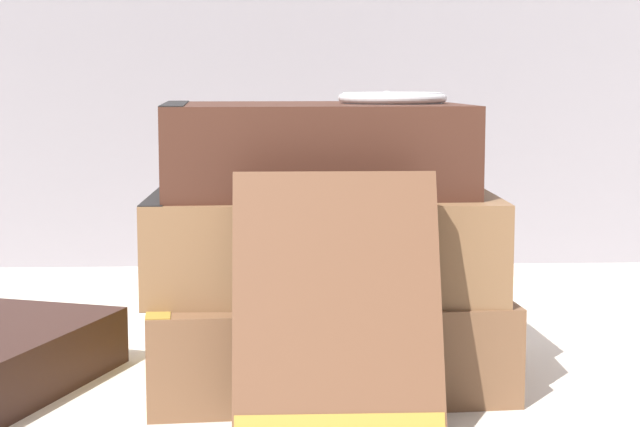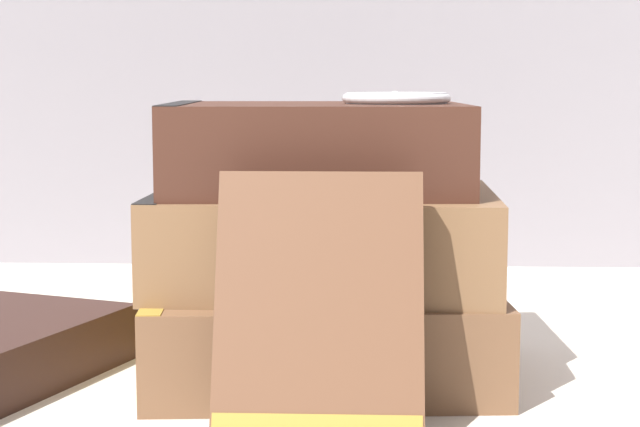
# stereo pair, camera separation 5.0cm
# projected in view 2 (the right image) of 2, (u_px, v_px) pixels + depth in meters

# --- Properties ---
(ground_plane) EXTENTS (3.00, 3.00, 0.00)m
(ground_plane) POSITION_uv_depth(u_px,v_px,m) (304.00, 383.00, 0.58)
(ground_plane) COLOR beige
(book_flat_bottom) EXTENTS (0.20, 0.16, 0.05)m
(book_flat_bottom) POSITION_uv_depth(u_px,v_px,m) (314.00, 332.00, 0.59)
(book_flat_bottom) COLOR brown
(book_flat_bottom) RESTS_ON ground_plane
(book_flat_middle) EXTENTS (0.19, 0.14, 0.05)m
(book_flat_middle) POSITION_uv_depth(u_px,v_px,m) (316.00, 238.00, 0.59)
(book_flat_middle) COLOR brown
(book_flat_middle) RESTS_ON book_flat_bottom
(book_flat_top) EXTENTS (0.17, 0.13, 0.05)m
(book_flat_top) POSITION_uv_depth(u_px,v_px,m) (307.00, 148.00, 0.58)
(book_flat_top) COLOR #422319
(book_flat_top) RESTS_ON book_flat_middle
(book_leaning_front) EXTENTS (0.09, 0.06, 0.12)m
(book_leaning_front) POSITION_uv_depth(u_px,v_px,m) (319.00, 317.00, 0.49)
(book_leaning_front) COLOR brown
(book_leaning_front) RESTS_ON ground_plane
(pocket_watch) EXTENTS (0.06, 0.06, 0.01)m
(pocket_watch) POSITION_uv_depth(u_px,v_px,m) (396.00, 98.00, 0.58)
(pocket_watch) COLOR silver
(pocket_watch) RESTS_ON book_flat_top
(reading_glasses) EXTENTS (0.12, 0.08, 0.00)m
(reading_glasses) POSITION_uv_depth(u_px,v_px,m) (272.00, 320.00, 0.72)
(reading_glasses) COLOR #4C3828
(reading_glasses) RESTS_ON ground_plane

